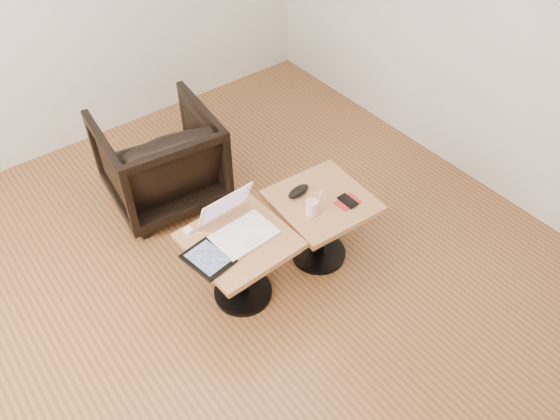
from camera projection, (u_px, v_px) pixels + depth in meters
room_shell at (200, 144)px, 2.23m from camera, size 4.52×4.52×2.71m
side_table_left at (240, 253)px, 3.10m from camera, size 0.57×0.57×0.50m
side_table_right at (321, 214)px, 3.33m from camera, size 0.58×0.58×0.50m
laptop at (238, 225)px, 3.02m from camera, size 0.36×0.34×0.23m
tablet at (208, 259)px, 2.90m from camera, size 0.24×0.28×0.02m
charging_adapter at (189, 231)px, 3.04m from camera, size 0.05×0.05×0.03m
glasses_case at (298, 191)px, 3.26m from camera, size 0.17×0.09×0.05m
striped_cup at (312, 207)px, 3.13m from camera, size 0.10×0.10×0.09m
earbuds_tangle at (320, 192)px, 3.28m from camera, size 0.07×0.05×0.01m
phone_on_sleeve at (348, 201)px, 3.22m from camera, size 0.14×0.12×0.02m
armchair at (160, 159)px, 3.76m from camera, size 0.82×0.84×0.69m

